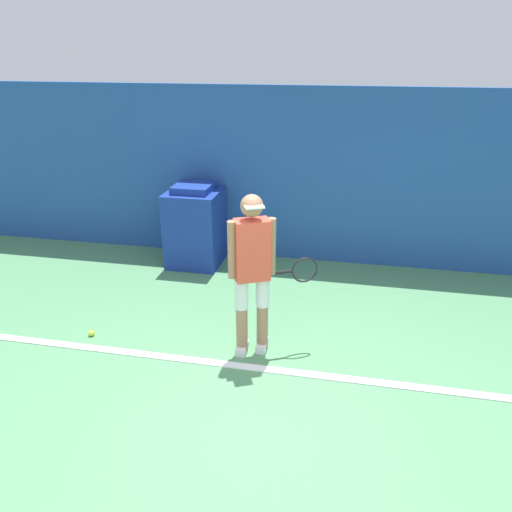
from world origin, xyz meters
TOP-DOWN VIEW (x-y plane):
  - ground_plane at (0.00, 0.00)m, footprint 24.00×24.00m
  - back_wall at (0.00, 3.83)m, footprint 24.00×0.10m
  - court_baseline at (0.00, 0.87)m, footprint 21.60×0.10m
  - tennis_player at (-0.28, 1.19)m, footprint 0.86×0.49m
  - tennis_ball at (-2.11, 1.10)m, footprint 0.07×0.07m
  - covered_chair at (-1.59, 3.34)m, footprint 0.75×0.78m

SIDE VIEW (x-z plane):
  - ground_plane at x=0.00m, z-range 0.00..0.00m
  - court_baseline at x=0.00m, z-range 0.00..0.01m
  - tennis_ball at x=-2.11m, z-range 0.00..0.07m
  - covered_chair at x=-1.59m, z-range -0.02..1.17m
  - tennis_player at x=-0.28m, z-range 0.10..1.81m
  - back_wall at x=0.00m, z-range 0.00..2.52m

